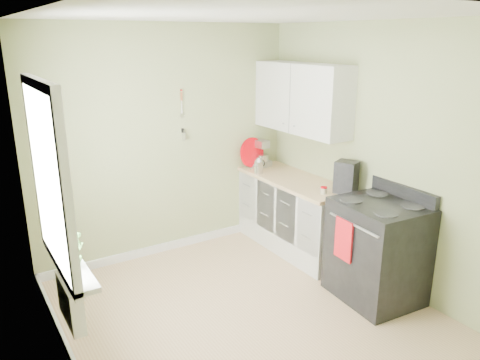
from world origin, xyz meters
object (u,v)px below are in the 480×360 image
kettle (259,166)px  coffee_maker (346,178)px  stove (377,250)px  stand_mixer (259,153)px

kettle → coffee_maker: 1.19m
coffee_maker → stove: bearing=-103.0°
stove → coffee_maker: 0.86m
stand_mixer → kettle: stand_mixer is taller
stand_mixer → coffee_maker: 1.45m
stand_mixer → kettle: (-0.22, -0.31, -0.07)m
stove → coffee_maker: size_ratio=3.23×
kettle → coffee_maker: (0.37, -1.13, 0.07)m
stove → kettle: size_ratio=5.80×
stove → kettle: bearing=97.4°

